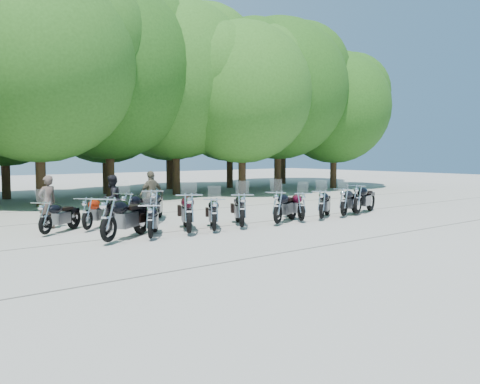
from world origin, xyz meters
TOP-DOWN VIEW (x-y plane):
  - ground at (0.00, 0.00)m, footprint 90.00×90.00m
  - tree_3 at (-3.57, 11.24)m, footprint 8.70×8.70m
  - tree_4 at (0.54, 13.09)m, footprint 9.13×9.13m
  - tree_5 at (4.61, 13.20)m, footprint 9.04×9.04m
  - tree_6 at (7.55, 10.82)m, footprint 8.00×8.00m
  - tree_7 at (11.20, 11.78)m, footprint 8.79×8.79m
  - tree_8 at (15.83, 11.20)m, footprint 7.53×7.53m
  - tree_11 at (-3.76, 16.43)m, footprint 7.56×7.56m
  - tree_12 at (1.80, 16.47)m, footprint 7.88×7.88m
  - tree_13 at (6.69, 17.47)m, footprint 8.31×8.31m
  - tree_14 at (10.68, 16.09)m, footprint 8.02×8.02m
  - tree_15 at (16.61, 17.02)m, footprint 9.67×9.67m
  - motorcycle_0 at (-5.11, 0.63)m, footprint 2.53×2.10m
  - motorcycle_1 at (-3.93, 0.53)m, footprint 1.65×2.04m
  - motorcycle_2 at (-2.66, 0.56)m, footprint 1.90×2.56m
  - motorcycle_3 at (-1.79, 0.50)m, footprint 1.72×2.14m
  - motorcycle_4 at (-0.68, 0.55)m, footprint 1.87×2.31m
  - motorcycle_5 at (0.76, 0.43)m, footprint 2.37×1.75m
  - motorcycle_6 at (1.90, 0.48)m, footprint 1.56×2.19m
  - motorcycle_7 at (2.83, 0.38)m, footprint 2.18×1.79m
  - motorcycle_8 at (4.08, 0.40)m, footprint 2.32×1.52m
  - motorcycle_9 at (5.05, 0.55)m, footprint 2.51×1.54m
  - motorcycle_10 at (-5.99, 3.04)m, footprint 2.01×1.77m
  - motorcycle_11 at (-4.70, 3.11)m, footprint 2.02×1.95m
  - motorcycle_12 at (-3.33, 3.20)m, footprint 2.29×1.85m
  - motorcycle_13 at (-2.28, 3.34)m, footprint 1.97×2.34m
  - rider_0 at (-5.46, 4.46)m, footprint 0.71×0.56m
  - rider_1 at (-3.32, 4.38)m, footprint 1.00×0.91m
  - rider_2 at (-1.51, 4.91)m, footprint 1.08×0.57m

SIDE VIEW (x-z plane):
  - ground at x=0.00m, z-range 0.00..0.00m
  - motorcycle_1 at x=-3.93m, z-range 0.00..1.15m
  - motorcycle_10 at x=-5.99m, z-range 0.00..1.17m
  - motorcycle_6 at x=1.90m, z-range 0.00..1.21m
  - motorcycle_3 at x=-1.79m, z-range 0.00..1.21m
  - motorcycle_11 at x=-4.70m, z-range 0.00..1.22m
  - motorcycle_7 at x=2.83m, z-range 0.00..1.24m
  - motorcycle_8 at x=4.08m, z-range 0.00..1.26m
  - motorcycle_12 at x=-3.33m, z-range 0.00..1.29m
  - motorcycle_4 at x=-0.68m, z-range 0.00..1.30m
  - motorcycle_5 at x=0.76m, z-range 0.00..1.31m
  - motorcycle_13 at x=-2.28m, z-range 0.00..1.34m
  - motorcycle_9 at x=5.05m, z-range 0.00..1.36m
  - motorcycle_2 at x=-2.66m, z-range 0.00..1.42m
  - motorcycle_0 at x=-5.11m, z-range 0.00..1.44m
  - rider_1 at x=-3.32m, z-range 0.00..1.67m
  - rider_0 at x=-5.46m, z-range 0.00..1.71m
  - rider_2 at x=-1.51m, z-range 0.00..1.76m
  - tree_8 at x=15.83m, z-range 0.85..10.10m
  - tree_11 at x=-3.76m, z-range 0.85..10.14m
  - tree_12 at x=1.80m, z-range 0.89..10.56m
  - tree_6 at x=7.55m, z-range 0.90..10.72m
  - tree_14 at x=10.68m, z-range 0.91..10.75m
  - tree_13 at x=6.69m, z-range 0.94..11.14m
  - tree_3 at x=-3.57m, z-range 0.98..11.66m
  - tree_7 at x=11.20m, z-range 0.99..11.79m
  - tree_5 at x=4.61m, z-range 1.02..12.12m
  - tree_4 at x=0.54m, z-range 1.03..12.24m
  - tree_15 at x=16.61m, z-range 1.09..12.96m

